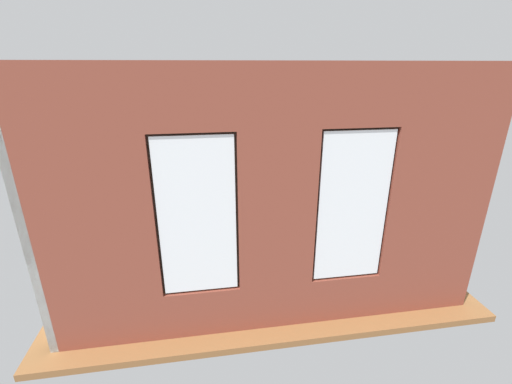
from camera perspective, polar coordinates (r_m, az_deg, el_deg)
name	(u,v)px	position (r m, az deg, el deg)	size (l,w,h in m)	color
ground_plane	(249,240)	(7.34, -1.16, -7.95)	(6.46, 5.93, 0.10)	brown
brick_wall_with_windows	(277,211)	(4.27, 3.51, -3.23)	(5.86, 0.30, 3.48)	brown
white_wall_right	(89,167)	(6.73, -26.13, 3.71)	(0.10, 4.93, 3.48)	silver
couch_by_window	(256,278)	(5.48, 0.04, -14.08)	(1.73, 0.87, 0.80)	black
couch_left	(357,224)	(7.46, 16.48, -5.08)	(0.91, 2.06, 0.80)	black
coffee_table	(260,215)	(7.41, 0.72, -3.93)	(1.25, 0.72, 0.44)	olive
cup_ceramic	(266,213)	(7.28, 1.60, -3.46)	(0.08, 0.08, 0.09)	silver
table_plant_small	(252,206)	(7.38, -0.59, -2.27)	(0.17, 0.17, 0.27)	brown
remote_gray	(260,212)	(7.38, 0.72, -3.44)	(0.05, 0.17, 0.02)	#59595B
media_console	(126,223)	(7.81, -20.92, -4.84)	(1.22, 0.42, 0.56)	black
tv_flatscreen	(121,193)	(7.56, -21.57, -0.11)	(1.16, 0.20, 0.81)	black
papasan_chair	(204,190)	(8.75, -8.72, 0.28)	(1.18, 1.18, 0.72)	olive
potted_plant_by_left_couch	(316,200)	(8.57, 9.96, -1.26)	(0.26, 0.26, 0.48)	#9E5638
potted_plant_between_couches	(337,242)	(5.60, 13.38, -8.17)	(1.06, 1.22, 1.33)	#9E5638
potted_plant_beside_window_right	(182,273)	(5.22, -12.17, -13.08)	(0.85, 0.77, 1.13)	#9E5638
potted_plant_foreground_right	(147,184)	(8.86, -17.75, 1.28)	(0.93, 0.85, 1.31)	#47423D
potted_plant_corner_near_left	(326,176)	(9.40, 11.61, 2.64)	(0.62, 0.62, 0.96)	brown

